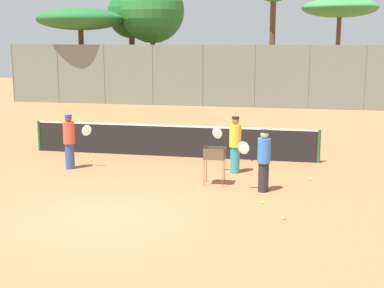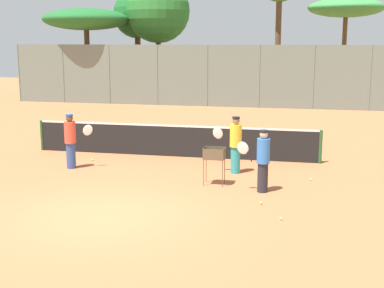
{
  "view_description": "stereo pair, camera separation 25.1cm",
  "coord_description": "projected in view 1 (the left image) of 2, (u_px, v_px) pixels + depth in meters",
  "views": [
    {
      "loc": [
        4.19,
        -10.67,
        3.84
      ],
      "look_at": [
        1.26,
        3.63,
        1.0
      ],
      "focal_mm": 50.0,
      "sensor_mm": 36.0,
      "label": 1
    },
    {
      "loc": [
        4.43,
        -10.62,
        3.84
      ],
      "look_at": [
        1.26,
        3.63,
        1.0
      ],
      "focal_mm": 50.0,
      "sensor_mm": 36.0,
      "label": 2
    }
  ],
  "objects": [
    {
      "name": "tree_4",
      "position": [
        340.0,
        9.0,
        34.52
      ],
      "size": [
        4.87,
        4.87,
        6.5
      ],
      "color": "brown",
      "rests_on": "ground_plane"
    },
    {
      "name": "tennis_net",
      "position": [
        172.0,
        140.0,
        17.85
      ],
      "size": [
        9.71,
        0.1,
        1.07
      ],
      "color": "#26592D",
      "rests_on": "ground_plane"
    },
    {
      "name": "ball_cart",
      "position": [
        214.0,
        156.0,
        14.32
      ],
      "size": [
        0.56,
        0.41,
        1.02
      ],
      "color": "brown",
      "rests_on": "ground_plane"
    },
    {
      "name": "tree_3",
      "position": [
        152.0,
        11.0,
        34.3
      ],
      "size": [
        4.1,
        4.1,
        7.75
      ],
      "color": "brown",
      "rests_on": "ground_plane"
    },
    {
      "name": "tennis_ball_0",
      "position": [
        262.0,
        203.0,
        12.75
      ],
      "size": [
        0.07,
        0.07,
        0.07
      ],
      "primitive_type": "sphere",
      "color": "#D1E54C",
      "rests_on": "ground_plane"
    },
    {
      "name": "parked_car",
      "position": [
        186.0,
        88.0,
        35.9
      ],
      "size": [
        4.2,
        1.7,
        1.6
      ],
      "color": "#B2B7BC",
      "rests_on": "ground_plane"
    },
    {
      "name": "tennis_ball_2",
      "position": [
        311.0,
        179.0,
        14.91
      ],
      "size": [
        0.07,
        0.07,
        0.07
      ],
      "primitive_type": "sphere",
      "color": "#D1E54C",
      "rests_on": "ground_plane"
    },
    {
      "name": "player_yellow_shirt",
      "position": [
        235.0,
        144.0,
        15.58
      ],
      "size": [
        0.9,
        0.35,
        1.67
      ],
      "rotation": [
        0.0,
        0.0,
        3.18
      ],
      "color": "teal",
      "rests_on": "ground_plane"
    },
    {
      "name": "back_fence",
      "position": [
        228.0,
        76.0,
        30.89
      ],
      "size": [
        27.38,
        0.08,
        3.59
      ],
      "color": "slate",
      "rests_on": "ground_plane"
    },
    {
      "name": "player_red_cap",
      "position": [
        70.0,
        141.0,
        16.09
      ],
      "size": [
        0.86,
        0.42,
        1.66
      ],
      "rotation": [
        0.0,
        0.0,
        0.33
      ],
      "color": "#334C8C",
      "rests_on": "ground_plane"
    },
    {
      "name": "player_white_outfit",
      "position": [
        263.0,
        160.0,
        13.63
      ],
      "size": [
        0.88,
        0.33,
        1.62
      ],
      "rotation": [
        0.0,
        0.0,
        3.23
      ],
      "color": "#26262D",
      "rests_on": "ground_plane"
    },
    {
      "name": "tennis_ball_1",
      "position": [
        284.0,
        218.0,
        11.63
      ],
      "size": [
        0.07,
        0.07,
        0.07
      ],
      "primitive_type": "sphere",
      "color": "#D1E54C",
      "rests_on": "ground_plane"
    },
    {
      "name": "tennis_ball_3",
      "position": [
        91.0,
        160.0,
        17.26
      ],
      "size": [
        0.07,
        0.07,
        0.07
      ],
      "primitive_type": "sphere",
      "color": "#D1E54C",
      "rests_on": "ground_plane"
    },
    {
      "name": "ground_plane",
      "position": [
        104.0,
        217.0,
        11.82
      ],
      "size": [
        80.0,
        80.0,
        0.0
      ],
      "primitive_type": "plane",
      "color": "#B7663D"
    },
    {
      "name": "tree_2",
      "position": [
        80.0,
        20.0,
        33.83
      ],
      "size": [
        5.48,
        5.48,
        5.83
      ],
      "color": "brown",
      "rests_on": "ground_plane"
    },
    {
      "name": "tree_0",
      "position": [
        131.0,
        15.0,
        35.92
      ],
      "size": [
        3.22,
        3.22,
        7.18
      ],
      "color": "brown",
      "rests_on": "ground_plane"
    }
  ]
}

